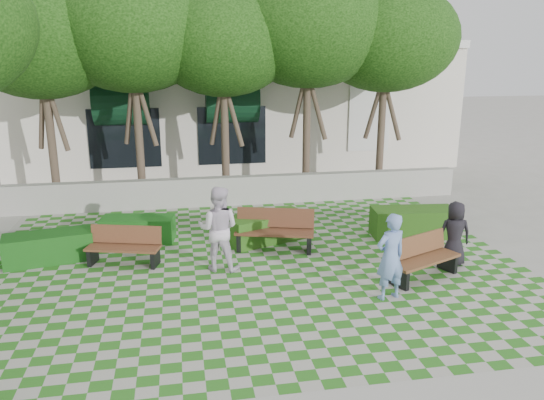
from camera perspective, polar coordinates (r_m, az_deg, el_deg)
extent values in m
plane|color=gray|center=(11.16, -1.18, -9.11)|extent=(90.00, 90.00, 0.00)
plane|color=#2B721E|center=(12.06, -1.93, -7.14)|extent=(12.00, 12.00, 0.00)
cube|color=#9E9B93|center=(16.83, -4.51, 1.01)|extent=(15.00, 0.36, 0.90)
cube|color=brown|center=(11.74, 16.12, -6.19)|extent=(1.79, 1.18, 0.06)
cube|color=brown|center=(11.79, 15.29, -4.68)|extent=(1.62, 0.81, 0.43)
cube|color=black|center=(11.28, 13.51, -8.12)|extent=(0.28, 0.48, 0.42)
cube|color=black|center=(12.39, 18.34, -6.32)|extent=(0.28, 0.48, 0.42)
cube|color=#4F2C1B|center=(12.83, 0.27, -3.47)|extent=(1.98, 1.07, 0.06)
cube|color=#4F2C1B|center=(13.01, 0.38, -1.89)|extent=(1.86, 0.64, 0.48)
cube|color=black|center=(13.01, -3.44, -4.36)|extent=(0.24, 0.54, 0.46)
cube|color=black|center=(12.87, 4.02, -4.60)|extent=(0.24, 0.54, 0.46)
cube|color=brown|center=(12.46, -15.72, -4.98)|extent=(1.72, 0.93, 0.05)
cube|color=brown|center=(12.58, -15.42, -3.56)|extent=(1.62, 0.56, 0.41)
cube|color=black|center=(12.80, -18.73, -5.68)|extent=(0.21, 0.47, 0.40)
cube|color=black|center=(12.29, -12.45, -6.09)|extent=(0.21, 0.47, 0.40)
cube|color=#204913|center=(14.36, 14.94, -2.35)|extent=(2.22, 1.09, 0.75)
cube|color=#224D14|center=(13.52, -0.60, -3.02)|extent=(2.17, 1.48, 0.71)
cube|color=#155016|center=(13.96, -14.21, -3.05)|extent=(1.91, 1.00, 0.63)
cube|color=#124512|center=(13.28, -22.90, -4.71)|extent=(2.04, 1.15, 0.67)
imported|color=#6F8ECB|center=(10.50, 12.61, -5.98)|extent=(0.72, 0.56, 1.74)
imported|color=black|center=(12.60, 19.03, -3.45)|extent=(0.79, 0.59, 1.48)
imported|color=silver|center=(11.66, -5.79, -3.08)|extent=(1.09, 0.96, 1.90)
cylinder|color=#47382B|center=(18.27, -22.58, 5.42)|extent=(0.26, 0.26, 3.64)
ellipsoid|color=#1E4C11|center=(18.06, -23.68, 15.60)|extent=(4.80, 4.80, 3.60)
cylinder|color=#47382B|center=(17.88, -14.09, 6.21)|extent=(0.26, 0.26, 3.81)
ellipsoid|color=#1E4C11|center=(17.68, -14.84, 17.14)|extent=(5.00, 5.00, 3.75)
cylinder|color=#47382B|center=(17.92, -5.06, 6.28)|extent=(0.26, 0.26, 3.58)
ellipsoid|color=#1E4C11|center=(17.69, -5.32, 16.56)|extent=(4.60, 4.60, 3.45)
cylinder|color=#47382B|center=(18.35, 3.73, 7.05)|extent=(0.26, 0.26, 3.92)
ellipsoid|color=#1E4C11|center=(18.17, 3.93, 18.03)|extent=(5.20, 5.20, 3.90)
cylinder|color=#47382B|center=(19.19, 11.63, 6.80)|extent=(0.26, 0.26, 3.70)
ellipsoid|color=#1E4C11|center=(18.99, 12.19, 16.68)|extent=(4.80, 4.80, 3.60)
cube|color=silver|center=(24.45, -4.19, 10.43)|extent=(18.00, 8.00, 5.00)
cube|color=white|center=(20.39, -3.07, 16.47)|extent=(18.00, 0.30, 0.30)
cube|color=black|center=(21.71, 10.41, 8.78)|extent=(1.40, 0.10, 2.40)
cylinder|color=#0D311B|center=(20.36, -15.85, 10.29)|extent=(3.00, 1.80, 1.80)
cube|color=black|center=(20.52, -15.57, 6.40)|extent=(2.60, 0.08, 2.20)
cylinder|color=#0D311B|center=(20.37, -4.40, 10.82)|extent=(3.00, 1.80, 1.80)
cube|color=black|center=(20.53, -4.32, 6.93)|extent=(2.60, 0.08, 2.20)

